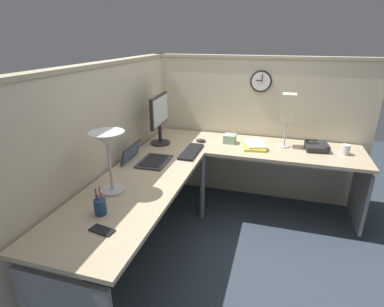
# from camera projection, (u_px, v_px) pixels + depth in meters

# --- Properties ---
(ground_plane) EXTENTS (6.80, 6.80, 0.00)m
(ground_plane) POSITION_uv_depth(u_px,v_px,m) (213.00, 228.00, 2.98)
(ground_plane) COLOR #2D3842
(cubicle_wall_back) EXTENTS (2.57, 0.12, 1.58)m
(cubicle_wall_back) POSITION_uv_depth(u_px,v_px,m) (108.00, 158.00, 2.60)
(cubicle_wall_back) COLOR beige
(cubicle_wall_back) RESTS_ON ground
(cubicle_wall_right) EXTENTS (0.12, 2.37, 1.58)m
(cubicle_wall_right) POSITION_uv_depth(u_px,v_px,m) (255.00, 129.00, 3.40)
(cubicle_wall_right) COLOR beige
(cubicle_wall_right) RESTS_ON ground
(desk) EXTENTS (2.35, 2.15, 0.73)m
(desk) POSITION_uv_depth(u_px,v_px,m) (217.00, 177.00, 2.61)
(desk) COLOR tan
(desk) RESTS_ON ground
(monitor) EXTENTS (0.46, 0.20, 0.50)m
(monitor) POSITION_uv_depth(u_px,v_px,m) (159.00, 116.00, 3.02)
(monitor) COLOR #232326
(monitor) RESTS_ON desk
(laptop) EXTENTS (0.35, 0.39, 0.22)m
(laptop) POSITION_uv_depth(u_px,v_px,m) (144.00, 159.00, 2.68)
(laptop) COLOR #38383D
(laptop) RESTS_ON desk
(keyboard) EXTENTS (0.43, 0.14, 0.02)m
(keyboard) POSITION_uv_depth(u_px,v_px,m) (191.00, 152.00, 2.88)
(keyboard) COLOR black
(keyboard) RESTS_ON desk
(computer_mouse) EXTENTS (0.06, 0.10, 0.03)m
(computer_mouse) POSITION_uv_depth(u_px,v_px,m) (201.00, 140.00, 3.17)
(computer_mouse) COLOR #232326
(computer_mouse) RESTS_ON desk
(desk_lamp_dome) EXTENTS (0.24, 0.24, 0.44)m
(desk_lamp_dome) POSITION_uv_depth(u_px,v_px,m) (108.00, 143.00, 2.04)
(desk_lamp_dome) COLOR #B7BABF
(desk_lamp_dome) RESTS_ON desk
(pen_cup) EXTENTS (0.08, 0.08, 0.18)m
(pen_cup) POSITION_uv_depth(u_px,v_px,m) (100.00, 206.00, 1.88)
(pen_cup) COLOR navy
(pen_cup) RESTS_ON desk
(cell_phone) EXTENTS (0.09, 0.15, 0.01)m
(cell_phone) POSITION_uv_depth(u_px,v_px,m) (102.00, 230.00, 1.73)
(cell_phone) COLOR black
(cell_phone) RESTS_ON desk
(office_phone) EXTENTS (0.21, 0.23, 0.11)m
(office_phone) POSITION_uv_depth(u_px,v_px,m) (317.00, 147.00, 2.92)
(office_phone) COLOR #232326
(office_phone) RESTS_ON desk
(book_stack) EXTENTS (0.32, 0.27, 0.04)m
(book_stack) POSITION_uv_depth(u_px,v_px,m) (255.00, 145.00, 3.01)
(book_stack) COLOR yellow
(book_stack) RESTS_ON desk
(desk_lamp_paper) EXTENTS (0.13, 0.13, 0.53)m
(desk_lamp_paper) POSITION_uv_depth(u_px,v_px,m) (288.00, 109.00, 2.90)
(desk_lamp_paper) COLOR #B7BABF
(desk_lamp_paper) RESTS_ON desk
(coffee_mug) EXTENTS (0.08, 0.08, 0.10)m
(coffee_mug) POSITION_uv_depth(u_px,v_px,m) (345.00, 150.00, 2.82)
(coffee_mug) COLOR silver
(coffee_mug) RESTS_ON desk
(tissue_box) EXTENTS (0.12, 0.12, 0.09)m
(tissue_box) POSITION_uv_depth(u_px,v_px,m) (230.00, 139.00, 3.13)
(tissue_box) COLOR #8CAD99
(tissue_box) RESTS_ON desk
(wall_clock) EXTENTS (0.04, 0.22, 0.22)m
(wall_clock) POSITION_uv_depth(u_px,v_px,m) (261.00, 81.00, 3.15)
(wall_clock) COLOR black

